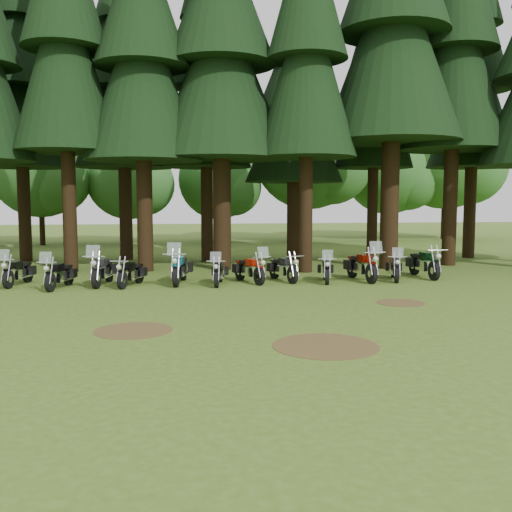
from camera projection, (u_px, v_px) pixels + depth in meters
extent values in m
plane|color=#3C5B17|center=(251.00, 310.00, 15.49)|extent=(120.00, 120.00, 0.00)
cylinder|color=black|center=(69.00, 200.00, 23.65)|extent=(0.58, 0.58, 5.99)
cone|color=black|center=(65.00, 58.00, 23.10)|extent=(4.32, 4.32, 7.49)
cylinder|color=black|center=(145.00, 205.00, 24.02)|extent=(0.66, 0.66, 5.57)
cone|color=black|center=(142.00, 76.00, 23.51)|extent=(4.95, 4.95, 6.96)
cylinder|color=black|center=(222.00, 204.00, 24.53)|extent=(0.77, 0.77, 5.70)
cone|color=black|center=(221.00, 74.00, 24.01)|extent=(5.81, 5.81, 7.12)
cylinder|color=black|center=(306.00, 204.00, 23.62)|extent=(0.55, 0.55, 5.71)
cone|color=black|center=(307.00, 68.00, 23.10)|extent=(4.15, 4.15, 7.14)
cylinder|color=black|center=(390.00, 193.00, 24.88)|extent=(0.80, 0.80, 6.62)
cone|color=black|center=(393.00, 44.00, 24.27)|extent=(5.98, 5.98, 8.27)
cylinder|color=black|center=(450.00, 197.00, 26.20)|extent=(0.64, 0.64, 6.35)
cone|color=black|center=(455.00, 61.00, 25.61)|extent=(4.79, 4.79, 7.93)
cylinder|color=black|center=(24.00, 205.00, 28.00)|extent=(0.60, 0.60, 5.53)
cone|color=black|center=(20.00, 95.00, 27.49)|extent=(4.52, 4.52, 6.91)
cone|color=black|center=(17.00, 25.00, 27.18)|extent=(3.62, 3.62, 5.83)
cylinder|color=black|center=(126.00, 205.00, 28.77)|extent=(0.65, 0.65, 5.55)
cone|color=black|center=(123.00, 97.00, 28.26)|extent=(4.85, 4.85, 6.94)
cone|color=black|center=(122.00, 29.00, 27.94)|extent=(3.88, 3.88, 5.86)
cylinder|color=black|center=(207.00, 205.00, 27.92)|extent=(0.58, 0.58, 5.52)
cone|color=black|center=(206.00, 95.00, 27.41)|extent=(4.35, 4.35, 6.90)
cone|color=black|center=(205.00, 25.00, 27.10)|extent=(3.48, 3.48, 5.83)
cylinder|color=black|center=(293.00, 213.00, 28.90)|extent=(0.66, 0.66, 4.70)
cone|color=black|center=(294.00, 123.00, 28.47)|extent=(4.94, 4.94, 5.87)
cone|color=black|center=(294.00, 66.00, 28.20)|extent=(3.95, 3.95, 4.96)
cone|color=black|center=(295.00, 20.00, 27.99)|extent=(2.77, 2.77, 3.91)
cylinder|color=black|center=(372.00, 205.00, 29.07)|extent=(0.53, 0.53, 5.56)
cone|color=black|center=(375.00, 98.00, 28.56)|extent=(3.94, 3.94, 6.95)
cone|color=black|center=(376.00, 30.00, 28.24)|extent=(3.15, 3.15, 5.87)
cylinder|color=black|center=(470.00, 204.00, 29.77)|extent=(0.61, 0.61, 5.65)
cone|color=black|center=(474.00, 98.00, 29.25)|extent=(4.59, 4.59, 7.06)
cone|color=black|center=(476.00, 31.00, 28.92)|extent=(3.67, 3.67, 5.96)
cylinder|color=black|center=(42.00, 224.00, 38.38)|extent=(0.36, 0.36, 2.80)
sphere|color=#2C5F26|center=(40.00, 168.00, 38.03)|extent=(6.53, 6.53, 6.53)
sphere|color=#2C5F26|center=(56.00, 178.00, 37.52)|extent=(4.67, 4.67, 4.67)
cylinder|color=black|center=(130.00, 225.00, 39.57)|extent=(0.36, 0.36, 2.55)
sphere|color=#2C5F26|center=(128.00, 176.00, 39.24)|extent=(5.95, 5.95, 5.95)
sphere|color=#2C5F26|center=(143.00, 185.00, 38.78)|extent=(4.25, 4.25, 4.25)
cylinder|color=black|center=(219.00, 225.00, 41.66)|extent=(0.36, 0.36, 2.47)
sphere|color=#2C5F26|center=(218.00, 179.00, 41.34)|extent=(5.76, 5.76, 5.76)
sphere|color=#2C5F26|center=(233.00, 187.00, 40.89)|extent=(4.12, 4.12, 4.12)
cylinder|color=black|center=(308.00, 217.00, 42.05)|extent=(0.36, 0.36, 3.52)
sphere|color=#2C5F26|center=(309.00, 153.00, 41.59)|extent=(8.21, 8.21, 8.21)
sphere|color=#2C5F26|center=(331.00, 164.00, 40.95)|extent=(5.87, 5.87, 5.87)
cylinder|color=black|center=(388.00, 220.00, 44.27)|extent=(0.36, 0.36, 2.94)
sphere|color=#2C5F26|center=(389.00, 169.00, 43.90)|extent=(6.86, 6.86, 6.86)
sphere|color=#2C5F26|center=(407.00, 178.00, 43.36)|extent=(4.90, 4.90, 4.90)
cylinder|color=black|center=(444.00, 216.00, 44.78)|extent=(0.36, 0.36, 3.52)
sphere|color=#2C5F26|center=(445.00, 156.00, 44.32)|extent=(8.20, 8.20, 8.20)
sphere|color=#2C5F26|center=(468.00, 166.00, 43.69)|extent=(5.86, 5.86, 5.86)
cylinder|color=#4C3D1E|center=(133.00, 330.00, 13.09)|extent=(1.80, 1.80, 0.01)
cylinder|color=#4C3D1E|center=(401.00, 303.00, 16.64)|extent=(1.40, 1.40, 0.01)
cylinder|color=#4C3D1E|center=(325.00, 346.00, 11.70)|extent=(2.20, 2.20, 0.01)
cylinder|color=black|center=(8.00, 279.00, 19.32)|extent=(0.25, 0.65, 0.64)
cylinder|color=black|center=(28.00, 274.00, 20.81)|extent=(0.25, 0.65, 0.64)
cube|color=silver|center=(19.00, 274.00, 20.10)|extent=(0.39, 0.72, 0.33)
cube|color=black|center=(16.00, 265.00, 19.85)|extent=(0.39, 0.58, 0.23)
cube|color=black|center=(21.00, 264.00, 20.30)|extent=(0.39, 0.58, 0.12)
cube|color=silver|center=(3.00, 255.00, 18.95)|extent=(0.42, 0.20, 0.38)
cylinder|color=black|center=(50.00, 282.00, 18.63)|extent=(0.27, 0.64, 0.63)
cylinder|color=black|center=(69.00, 277.00, 20.09)|extent=(0.27, 0.64, 0.63)
cube|color=silver|center=(60.00, 277.00, 19.40)|extent=(0.41, 0.71, 0.32)
cube|color=black|center=(57.00, 267.00, 19.15)|extent=(0.40, 0.57, 0.23)
cube|color=black|center=(63.00, 267.00, 19.58)|extent=(0.40, 0.57, 0.11)
cube|color=silver|center=(45.00, 258.00, 18.26)|extent=(0.42, 0.21, 0.38)
cylinder|color=black|center=(96.00, 278.00, 19.30)|extent=(0.26, 0.72, 0.71)
cylinder|color=black|center=(109.00, 272.00, 20.95)|extent=(0.26, 0.72, 0.71)
cube|color=silver|center=(103.00, 272.00, 20.17)|extent=(0.41, 0.79, 0.36)
cube|color=#232328|center=(101.00, 262.00, 19.89)|extent=(0.41, 0.63, 0.26)
cube|color=black|center=(105.00, 262.00, 20.38)|extent=(0.41, 0.63, 0.13)
cube|color=silver|center=(93.00, 251.00, 18.89)|extent=(0.46, 0.20, 0.42)
cylinder|color=black|center=(122.00, 280.00, 19.21)|extent=(0.33, 0.62, 0.61)
cylinder|color=black|center=(139.00, 275.00, 20.61)|extent=(0.33, 0.62, 0.61)
cube|color=silver|center=(132.00, 275.00, 19.95)|extent=(0.46, 0.70, 0.31)
cube|color=black|center=(129.00, 266.00, 19.71)|extent=(0.43, 0.57, 0.22)
cube|color=black|center=(134.00, 266.00, 20.13)|extent=(0.43, 0.57, 0.11)
cylinder|color=black|center=(176.00, 277.00, 19.65)|extent=(0.28, 0.75, 0.73)
cylinder|color=black|center=(183.00, 271.00, 21.37)|extent=(0.28, 0.75, 0.73)
cube|color=silver|center=(180.00, 271.00, 20.56)|extent=(0.44, 0.82, 0.38)
cube|color=#13596C|center=(179.00, 260.00, 20.26)|extent=(0.43, 0.66, 0.27)
cube|color=black|center=(181.00, 260.00, 20.78)|extent=(0.43, 0.66, 0.13)
cube|color=silver|center=(174.00, 249.00, 19.23)|extent=(0.48, 0.22, 0.44)
cylinder|color=black|center=(217.00, 279.00, 19.54)|extent=(0.23, 0.60, 0.59)
cylinder|color=black|center=(220.00, 274.00, 20.92)|extent=(0.23, 0.60, 0.59)
cube|color=silver|center=(219.00, 274.00, 20.27)|extent=(0.36, 0.66, 0.30)
cube|color=black|center=(218.00, 266.00, 20.03)|extent=(0.35, 0.53, 0.21)
cube|color=black|center=(219.00, 266.00, 20.44)|extent=(0.35, 0.53, 0.11)
cube|color=silver|center=(216.00, 257.00, 19.20)|extent=(0.39, 0.18, 0.35)
cylinder|color=black|center=(259.00, 276.00, 20.09)|extent=(0.35, 0.66, 0.65)
cylinder|color=black|center=(240.00, 272.00, 21.43)|extent=(0.35, 0.66, 0.65)
cube|color=silver|center=(249.00, 271.00, 20.79)|extent=(0.49, 0.74, 0.33)
cube|color=#B31707|center=(252.00, 262.00, 20.56)|extent=(0.46, 0.61, 0.24)
cube|color=black|center=(246.00, 262.00, 20.96)|extent=(0.46, 0.61, 0.12)
cube|color=silver|center=(263.00, 252.00, 19.75)|extent=(0.43, 0.25, 0.39)
cylinder|color=black|center=(292.00, 275.00, 20.45)|extent=(0.30, 0.65, 0.64)
cylinder|color=black|center=(274.00, 270.00, 21.82)|extent=(0.30, 0.65, 0.64)
cube|color=silver|center=(283.00, 270.00, 21.17)|extent=(0.44, 0.72, 0.33)
cube|color=black|center=(285.00, 261.00, 20.93)|extent=(0.42, 0.59, 0.23)
cube|color=black|center=(280.00, 261.00, 21.34)|extent=(0.42, 0.59, 0.12)
cylinder|color=black|center=(327.00, 276.00, 20.23)|extent=(0.25, 0.60, 0.59)
cylinder|color=black|center=(325.00, 272.00, 21.61)|extent=(0.25, 0.60, 0.59)
cube|color=silver|center=(326.00, 272.00, 20.96)|extent=(0.38, 0.67, 0.30)
cube|color=black|center=(326.00, 264.00, 20.72)|extent=(0.37, 0.54, 0.21)
cube|color=black|center=(326.00, 263.00, 21.14)|extent=(0.37, 0.54, 0.11)
cube|color=silver|center=(328.00, 255.00, 19.89)|extent=(0.39, 0.19, 0.35)
cylinder|color=black|center=(371.00, 274.00, 20.47)|extent=(0.22, 0.74, 0.73)
cylinder|color=black|center=(352.00, 268.00, 22.12)|extent=(0.22, 0.74, 0.73)
cube|color=silver|center=(361.00, 268.00, 21.34)|extent=(0.38, 0.80, 0.37)
cube|color=#690A02|center=(364.00, 258.00, 21.06)|extent=(0.39, 0.63, 0.26)
cube|color=black|center=(358.00, 258.00, 21.55)|extent=(0.39, 0.63, 0.13)
cube|color=silver|center=(376.00, 247.00, 20.06)|extent=(0.47, 0.18, 0.43)
cylinder|color=black|center=(397.00, 275.00, 20.68)|extent=(0.31, 0.63, 0.61)
cylinder|color=black|center=(393.00, 270.00, 22.10)|extent=(0.31, 0.63, 0.61)
cube|color=silver|center=(395.00, 270.00, 21.42)|extent=(0.44, 0.70, 0.32)
cube|color=black|center=(395.00, 261.00, 21.18)|extent=(0.42, 0.57, 0.22)
cube|color=black|center=(394.00, 261.00, 21.61)|extent=(0.42, 0.57, 0.11)
cube|color=silver|center=(398.00, 253.00, 20.32)|extent=(0.41, 0.23, 0.37)
cylinder|color=black|center=(434.00, 271.00, 21.33)|extent=(0.16, 0.73, 0.73)
cylinder|color=black|center=(414.00, 266.00, 23.01)|extent=(0.16, 0.73, 0.73)
cube|color=silver|center=(423.00, 265.00, 22.22)|extent=(0.32, 0.78, 0.38)
cube|color=black|center=(427.00, 256.00, 21.93)|extent=(0.34, 0.61, 0.27)
cube|color=black|center=(421.00, 256.00, 22.43)|extent=(0.34, 0.61, 0.13)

